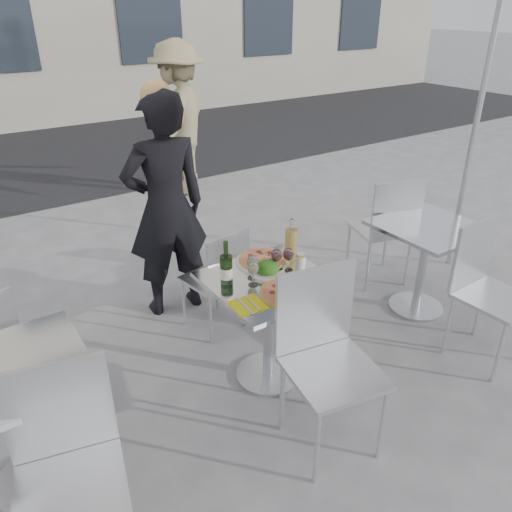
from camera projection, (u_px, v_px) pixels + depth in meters
ground at (268, 375)px, 3.40m from camera, size 80.00×80.00×0.00m
street_asphalt at (40, 156)px, 8.19m from camera, size 24.00×5.00×0.00m
main_table at (269, 309)px, 3.15m from camera, size 0.72×0.72×0.75m
side_table_left at (16, 404)px, 2.41m from camera, size 0.72×0.72×0.75m
side_table_right at (425, 250)px, 3.90m from camera, size 0.72×0.72×0.75m
chair_far at (220, 274)px, 3.64m from camera, size 0.44×0.45×0.84m
chair_near at (325, 346)px, 2.69m from camera, size 0.55×0.56×1.03m
side_chair_lnear at (66, 457)px, 2.07m from camera, size 0.54×0.55×0.98m
side_chair_rfar at (388, 223)px, 4.24m from camera, size 0.57×0.58×1.00m
side_chair_rnear at (485, 280)px, 3.39m from camera, size 0.46×0.47×0.98m
woman_diner at (166, 208)px, 3.77m from camera, size 0.68×0.48×1.76m
pedestrian_b at (180, 120)px, 6.24m from camera, size 1.36×1.37×1.89m
pizza_near at (287, 292)px, 2.90m from camera, size 0.32×0.32×0.02m
pizza_far at (263, 260)px, 3.26m from camera, size 0.35×0.35×0.03m
salad_plate at (268, 269)px, 3.11m from camera, size 0.22×0.22×0.09m
wine_bottle at (226, 269)px, 2.94m from camera, size 0.07×0.07×0.29m
carafe at (291, 244)px, 3.24m from camera, size 0.08×0.08×0.29m
sugar_shaker at (300, 261)px, 3.16m from camera, size 0.06×0.06×0.11m
wineglass_white_a at (253, 269)px, 2.95m from camera, size 0.07×0.07×0.16m
wineglass_white_b at (252, 262)px, 3.03m from camera, size 0.07×0.07×0.16m
wineglass_red_a at (276, 256)px, 3.10m from camera, size 0.07×0.07×0.16m
wineglass_red_b at (288, 255)px, 3.12m from camera, size 0.07×0.07×0.16m
napkin_left at (248, 305)px, 2.80m from camera, size 0.19×0.20×0.01m
napkin_right at (317, 280)px, 3.05m from camera, size 0.23×0.23×0.01m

